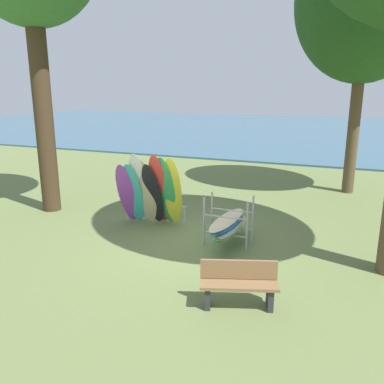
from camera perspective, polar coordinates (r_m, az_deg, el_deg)
name	(u,v)px	position (r m, az deg, el deg)	size (l,w,h in m)	color
ground_plane	(187,239)	(10.62, -0.71, -6.67)	(80.00, 80.00, 0.00)	olive
lake_water	(308,130)	(38.86, 16.27, 8.53)	(80.00, 36.00, 0.10)	#38607A
tree_mid_behind	(367,1)	(16.14, 23.69, 23.74)	(4.80, 4.80, 9.50)	brown
leaning_board_pile	(150,192)	(11.31, -6.04, -0.02)	(1.98, 1.30, 2.20)	purple
board_storage_rack	(229,224)	(10.17, 5.28, -4.60)	(1.15, 2.12, 1.25)	#9EA0A5
park_bench	(239,283)	(7.44, 6.70, -12.82)	(1.46, 0.84, 0.85)	#2D2D33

